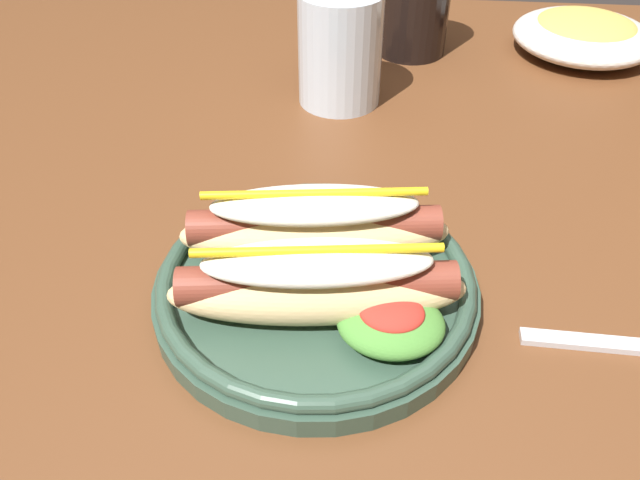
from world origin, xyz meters
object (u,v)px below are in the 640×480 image
Objects in this scene: side_bowl at (584,34)px; hot_dog_plate at (319,273)px; fork at (629,346)px; water_cup at (340,49)px.

hot_dog_plate is at bearing -121.65° from side_bowl.
fork is 0.49m from side_bowl.
water_cup is (-0.22, 0.33, 0.06)m from fork.
side_bowl is at bearing 58.35° from hot_dog_plate.
fork is (0.21, -0.03, -0.02)m from hot_dog_plate.
hot_dog_plate is 0.54m from side_bowl.
water_cup reaches higher than side_bowl.
water_cup is 0.69× the size of side_bowl.
hot_dog_plate reaches higher than fork.
side_bowl is (0.07, 0.48, 0.02)m from fork.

